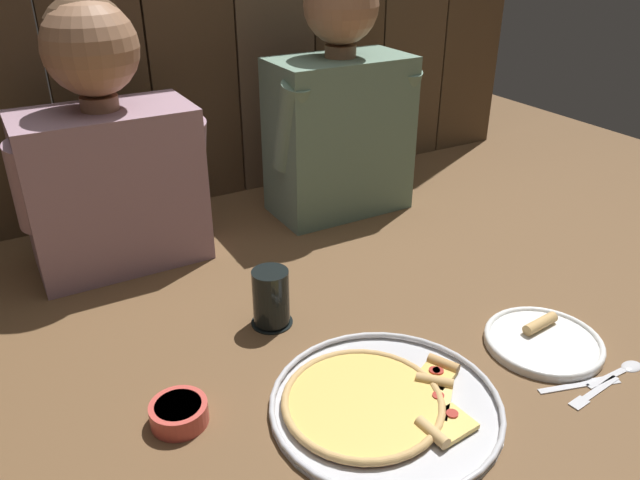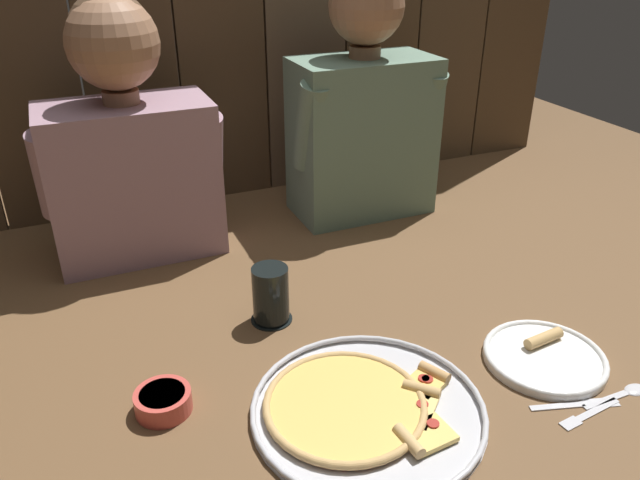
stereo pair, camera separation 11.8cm
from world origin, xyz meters
name	(u,v)px [view 2 (the right image)]	position (x,y,z in m)	size (l,w,h in m)	color
ground_plane	(348,343)	(0.00, 0.00, 0.00)	(3.20, 3.20, 0.00)	brown
pizza_tray	(361,407)	(-0.06, -0.18, 0.01)	(0.39, 0.39, 0.03)	silver
dinner_plate	(545,356)	(0.31, -0.19, 0.01)	(0.22, 0.22, 0.03)	white
drinking_glass	(271,295)	(-0.11, 0.13, 0.06)	(0.08, 0.08, 0.12)	black
dipping_bowl	(163,400)	(-0.36, -0.04, 0.02)	(0.09, 0.09, 0.04)	#CC4C42
table_fork	(588,414)	(0.28, -0.33, 0.00)	(0.13, 0.03, 0.01)	silver
table_knife	(575,405)	(0.28, -0.31, 0.00)	(0.15, 0.06, 0.01)	silver
table_spoon	(626,392)	(0.38, -0.32, 0.00)	(0.14, 0.03, 0.01)	silver
diner_left	(127,140)	(-0.30, 0.55, 0.28)	(0.42, 0.21, 0.60)	gray
diner_right	(363,104)	(0.30, 0.55, 0.30)	(0.40, 0.21, 0.64)	slate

